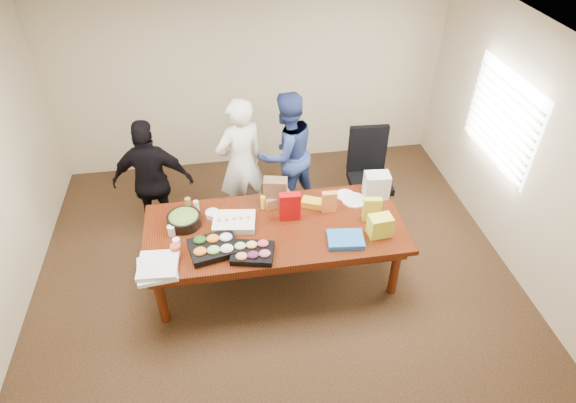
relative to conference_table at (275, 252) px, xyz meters
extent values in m
cube|color=#47301E|center=(0.00, 0.00, -0.39)|extent=(5.50, 5.00, 0.02)
cube|color=white|center=(0.00, 0.00, 2.33)|extent=(5.50, 5.00, 0.02)
cube|color=beige|center=(0.00, 2.50, 0.98)|extent=(5.50, 0.04, 2.70)
cube|color=beige|center=(2.75, 0.00, 0.98)|extent=(0.04, 5.00, 2.70)
cube|color=white|center=(2.72, 0.60, 1.12)|extent=(0.03, 1.40, 1.10)
cube|color=beige|center=(2.68, 0.60, 1.12)|extent=(0.04, 1.36, 1.00)
cube|color=#4C1C0F|center=(0.00, 0.00, 0.00)|extent=(2.80, 1.20, 0.75)
cube|color=black|center=(1.35, 0.90, 0.21)|extent=(0.63, 0.63, 1.17)
imported|color=silver|center=(-0.27, 1.11, 0.49)|extent=(0.75, 0.64, 1.74)
imported|color=navy|center=(0.33, 1.29, 0.46)|extent=(1.00, 0.92, 1.66)
imported|color=black|center=(-1.33, 0.97, 0.43)|extent=(0.98, 0.48, 1.62)
cube|color=black|center=(-0.66, -0.26, 0.41)|extent=(0.55, 0.47, 0.07)
cube|color=black|center=(-0.28, -0.39, 0.41)|extent=(0.48, 0.41, 0.06)
cube|color=white|center=(-0.43, 0.10, 0.41)|extent=(0.49, 0.40, 0.08)
cylinder|color=black|center=(-0.96, 0.20, 0.43)|extent=(0.40, 0.40, 0.12)
cube|color=blue|center=(0.69, -0.34, 0.40)|extent=(0.40, 0.32, 0.06)
cube|color=#B40608|center=(0.18, 0.12, 0.54)|extent=(0.23, 0.11, 0.33)
cube|color=yellow|center=(1.05, -0.04, 0.52)|extent=(0.20, 0.11, 0.29)
cube|color=orange|center=(0.63, 0.18, 0.50)|extent=(0.17, 0.08, 0.25)
cylinder|color=white|center=(0.25, 0.37, 0.44)|extent=(0.11, 0.11, 0.14)
cylinder|color=#F4F42D|center=(-0.08, 0.34, 0.46)|extent=(0.06, 0.06, 0.16)
cylinder|color=brown|center=(-0.91, 0.39, 0.48)|extent=(0.07, 0.07, 0.20)
cylinder|color=beige|center=(-0.82, 0.37, 0.46)|extent=(0.07, 0.07, 0.17)
cube|color=gold|center=(0.47, 0.29, 0.41)|extent=(0.27, 0.22, 0.08)
cube|color=#9A5C36|center=(0.09, 0.39, 0.44)|extent=(0.35, 0.23, 0.13)
cube|color=brown|center=(0.06, 0.39, 0.54)|extent=(0.29, 0.20, 0.34)
cylinder|color=#B73F21|center=(-1.04, -0.27, 0.44)|extent=(0.10, 0.10, 0.13)
cylinder|color=white|center=(-1.03, -0.15, 0.43)|extent=(0.09, 0.09, 0.10)
cylinder|color=white|center=(-1.09, 0.05, 0.43)|extent=(0.08, 0.08, 0.11)
cube|color=white|center=(-1.21, -0.46, 0.40)|extent=(0.41, 0.41, 0.04)
cube|color=white|center=(-1.20, -0.45, 0.44)|extent=(0.40, 0.40, 0.04)
cylinder|color=white|center=(0.96, 0.31, 0.38)|extent=(0.30, 0.30, 0.02)
cylinder|color=white|center=(0.88, 0.42, 0.38)|extent=(0.27, 0.27, 0.01)
cylinder|color=white|center=(0.22, 0.41, 0.41)|extent=(0.17, 0.17, 0.06)
cylinder|color=white|center=(-0.65, 0.29, 0.41)|extent=(0.19, 0.19, 0.06)
cube|color=silver|center=(1.23, 0.36, 0.52)|extent=(0.29, 0.22, 0.30)
cube|color=yellow|center=(1.07, -0.29, 0.49)|extent=(0.25, 0.18, 0.24)
camera|label=1|loc=(-0.47, -3.87, 3.82)|focal=30.12mm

